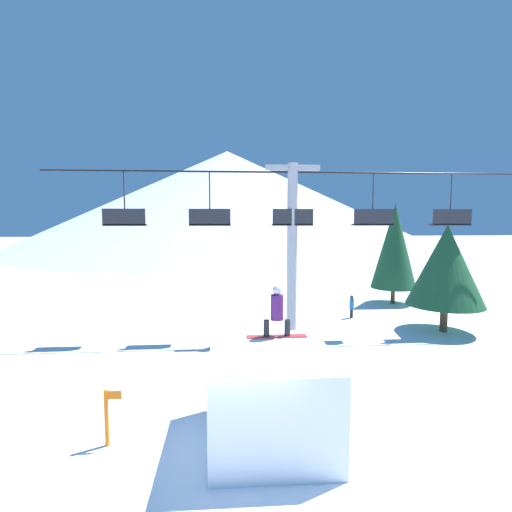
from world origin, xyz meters
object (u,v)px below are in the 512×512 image
pine_tree_near (446,265)px  trail_marker (107,416)px  distant_skier (352,306)px  snowboarder (277,312)px  snow_ramp (270,396)px

pine_tree_near → trail_marker: 15.71m
distant_skier → snowboarder: bearing=-117.3°
snowboarder → distant_skier: (5.32, 10.32, -2.21)m
trail_marker → distant_skier: size_ratio=1.09×
snow_ramp → trail_marker: size_ratio=2.49×
snow_ramp → snowboarder: size_ratio=2.12×
snow_ramp → snowboarder: (0.29, 1.08, 1.78)m
snow_ramp → pine_tree_near: (9.14, 8.59, 2.03)m
distant_skier → trail_marker: bearing=-129.6°
snowboarder → trail_marker: snowboarder is taller
snowboarder → distant_skier: size_ratio=1.28×
distant_skier → pine_tree_near: bearing=-38.5°
snow_ramp → trail_marker: snow_ramp is taller
snow_ramp → distant_skier: snow_ramp is taller
snowboarder → distant_skier: bearing=62.7°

